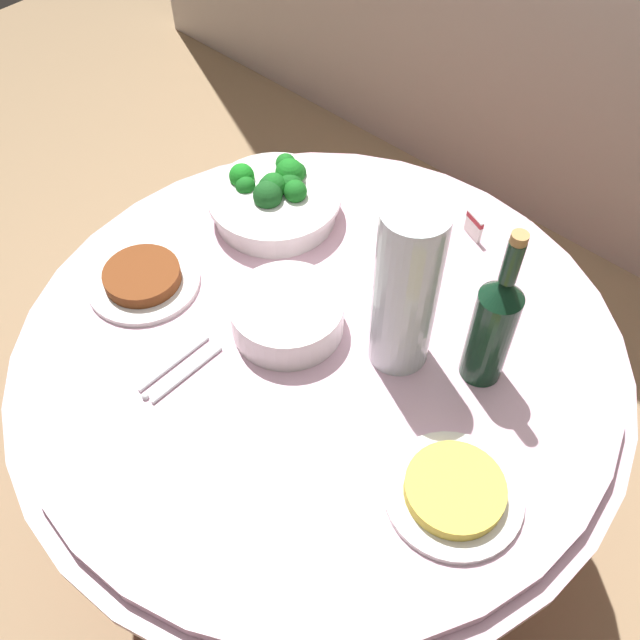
{
  "coord_description": "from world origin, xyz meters",
  "views": [
    {
      "loc": [
        0.54,
        -0.59,
        1.78
      ],
      "look_at": [
        0.0,
        0.0,
        0.79
      ],
      "focal_mm": 39.69,
      "sensor_mm": 36.0,
      "label": 1
    }
  ],
  "objects_px": {
    "broccoli_bowl": "(275,199)",
    "decorative_fruit_vase": "(405,298)",
    "serving_tongs": "(178,371)",
    "food_plate_stir_fry": "(143,279)",
    "label_placard_front": "(474,225)",
    "plate_stack": "(287,315)",
    "wine_bottle": "(493,325)",
    "food_plate_fried_egg": "(454,492)"
  },
  "relations": [
    {
      "from": "broccoli_bowl",
      "to": "plate_stack",
      "type": "distance_m",
      "value": 0.31
    },
    {
      "from": "food_plate_stir_fry",
      "to": "broccoli_bowl",
      "type": "bearing_deg",
      "value": 81.44
    },
    {
      "from": "food_plate_fried_egg",
      "to": "plate_stack",
      "type": "bearing_deg",
      "value": 170.75
    },
    {
      "from": "food_plate_fried_egg",
      "to": "label_placard_front",
      "type": "distance_m",
      "value": 0.6
    },
    {
      "from": "plate_stack",
      "to": "food_plate_fried_egg",
      "type": "distance_m",
      "value": 0.44
    },
    {
      "from": "wine_bottle",
      "to": "food_plate_stir_fry",
      "type": "relative_size",
      "value": 1.53
    },
    {
      "from": "serving_tongs",
      "to": "food_plate_fried_egg",
      "type": "height_order",
      "value": "food_plate_fried_egg"
    },
    {
      "from": "broccoli_bowl",
      "to": "decorative_fruit_vase",
      "type": "distance_m",
      "value": 0.45
    },
    {
      "from": "broccoli_bowl",
      "to": "label_placard_front",
      "type": "relative_size",
      "value": 5.09
    },
    {
      "from": "wine_bottle",
      "to": "serving_tongs",
      "type": "xyz_separation_m",
      "value": [
        -0.39,
        -0.37,
        -0.12
      ]
    },
    {
      "from": "serving_tongs",
      "to": "food_plate_stir_fry",
      "type": "height_order",
      "value": "food_plate_stir_fry"
    },
    {
      "from": "food_plate_stir_fry",
      "to": "label_placard_front",
      "type": "relative_size",
      "value": 4.0
    },
    {
      "from": "broccoli_bowl",
      "to": "decorative_fruit_vase",
      "type": "xyz_separation_m",
      "value": [
        0.42,
        -0.11,
        0.11
      ]
    },
    {
      "from": "label_placard_front",
      "to": "wine_bottle",
      "type": "bearing_deg",
      "value": -52.89
    },
    {
      "from": "decorative_fruit_vase",
      "to": "serving_tongs",
      "type": "xyz_separation_m",
      "value": [
        -0.26,
        -0.3,
        -0.14
      ]
    },
    {
      "from": "decorative_fruit_vase",
      "to": "food_plate_fried_egg",
      "type": "relative_size",
      "value": 1.55
    },
    {
      "from": "serving_tongs",
      "to": "food_plate_fried_egg",
      "type": "distance_m",
      "value": 0.52
    },
    {
      "from": "label_placard_front",
      "to": "plate_stack",
      "type": "bearing_deg",
      "value": -104.64
    },
    {
      "from": "food_plate_stir_fry",
      "to": "label_placard_front",
      "type": "bearing_deg",
      "value": 54.22
    },
    {
      "from": "decorative_fruit_vase",
      "to": "serving_tongs",
      "type": "bearing_deg",
      "value": -130.68
    },
    {
      "from": "serving_tongs",
      "to": "plate_stack",
      "type": "bearing_deg",
      "value": 71.23
    },
    {
      "from": "broccoli_bowl",
      "to": "plate_stack",
      "type": "relative_size",
      "value": 1.33
    },
    {
      "from": "decorative_fruit_vase",
      "to": "food_plate_stir_fry",
      "type": "bearing_deg",
      "value": -156.21
    },
    {
      "from": "broccoli_bowl",
      "to": "plate_stack",
      "type": "height_order",
      "value": "broccoli_bowl"
    },
    {
      "from": "plate_stack",
      "to": "serving_tongs",
      "type": "xyz_separation_m",
      "value": [
        -0.07,
        -0.21,
        -0.03
      ]
    },
    {
      "from": "broccoli_bowl",
      "to": "wine_bottle",
      "type": "xyz_separation_m",
      "value": [
        0.56,
        -0.05,
        0.09
      ]
    },
    {
      "from": "serving_tongs",
      "to": "food_plate_stir_fry",
      "type": "distance_m",
      "value": 0.23
    },
    {
      "from": "wine_bottle",
      "to": "label_placard_front",
      "type": "height_order",
      "value": "wine_bottle"
    },
    {
      "from": "serving_tongs",
      "to": "label_placard_front",
      "type": "xyz_separation_m",
      "value": [
        0.18,
        0.64,
        0.03
      ]
    },
    {
      "from": "broccoli_bowl",
      "to": "wine_bottle",
      "type": "height_order",
      "value": "wine_bottle"
    },
    {
      "from": "plate_stack",
      "to": "food_plate_stir_fry",
      "type": "bearing_deg",
      "value": -157.89
    },
    {
      "from": "serving_tongs",
      "to": "broccoli_bowl",
      "type": "bearing_deg",
      "value": 111.63
    },
    {
      "from": "wine_bottle",
      "to": "label_placard_front",
      "type": "distance_m",
      "value": 0.36
    },
    {
      "from": "wine_bottle",
      "to": "decorative_fruit_vase",
      "type": "distance_m",
      "value": 0.15
    },
    {
      "from": "broccoli_bowl",
      "to": "serving_tongs",
      "type": "xyz_separation_m",
      "value": [
        0.16,
        -0.41,
        -0.04
      ]
    },
    {
      "from": "decorative_fruit_vase",
      "to": "label_placard_front",
      "type": "xyz_separation_m",
      "value": [
        -0.07,
        0.34,
        -0.12
      ]
    },
    {
      "from": "plate_stack",
      "to": "serving_tongs",
      "type": "height_order",
      "value": "plate_stack"
    },
    {
      "from": "broccoli_bowl",
      "to": "wine_bottle",
      "type": "relative_size",
      "value": 0.83
    },
    {
      "from": "decorative_fruit_vase",
      "to": "food_plate_fried_egg",
      "type": "distance_m",
      "value": 0.32
    },
    {
      "from": "food_plate_fried_egg",
      "to": "decorative_fruit_vase",
      "type": "bearing_deg",
      "value": 146.04
    },
    {
      "from": "food_plate_stir_fry",
      "to": "decorative_fruit_vase",
      "type": "bearing_deg",
      "value": 23.79
    },
    {
      "from": "broccoli_bowl",
      "to": "serving_tongs",
      "type": "relative_size",
      "value": 1.68
    }
  ]
}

